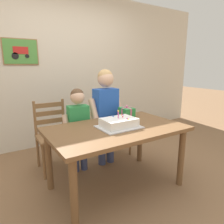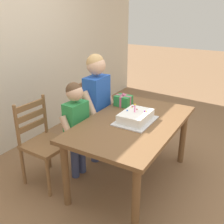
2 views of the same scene
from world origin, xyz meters
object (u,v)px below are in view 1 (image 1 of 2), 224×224
at_px(dining_table, 116,135).
at_px(chair_left, 53,135).
at_px(chair_right, 112,125).
at_px(child_younger, 78,122).
at_px(child_older, 106,108).
at_px(birthday_cake, 119,123).
at_px(gift_box_red_large, 127,112).

distance_m(dining_table, chair_left, 0.95).
bearing_deg(dining_table, chair_right, 60.87).
bearing_deg(child_younger, chair_left, 135.51).
bearing_deg(chair_right, dining_table, -119.13).
relative_size(chair_left, child_older, 0.69).
distance_m(chair_left, child_older, 0.79).
distance_m(birthday_cake, child_older, 0.62).
height_order(chair_left, chair_right, same).
bearing_deg(chair_left, gift_box_red_large, -32.62).
bearing_deg(chair_right, child_older, -134.89).
distance_m(gift_box_red_large, chair_right, 0.62).
relative_size(gift_box_red_large, chair_right, 0.21).
relative_size(dining_table, gift_box_red_large, 7.65).
xyz_separation_m(chair_right, child_younger, (-0.66, -0.25, 0.20)).
height_order(dining_table, child_older, child_older).
bearing_deg(dining_table, child_older, 70.12).
bearing_deg(chair_left, dining_table, -60.84).
height_order(chair_left, child_younger, child_younger).
bearing_deg(gift_box_red_large, dining_table, -140.11).
xyz_separation_m(gift_box_red_large, child_older, (-0.15, 0.27, 0.03)).
distance_m(gift_box_red_large, child_younger, 0.63).
bearing_deg(child_younger, child_older, -0.07).
xyz_separation_m(chair_left, chair_right, (0.92, -0.00, 0.00)).
bearing_deg(birthday_cake, chair_left, 119.31).
relative_size(birthday_cake, chair_left, 0.48).
distance_m(birthday_cake, chair_left, 1.02).
xyz_separation_m(birthday_cake, child_younger, (-0.22, 0.59, -0.10)).
bearing_deg(gift_box_red_large, child_younger, 154.25).
bearing_deg(gift_box_red_large, chair_left, 147.38).
height_order(birthday_cake, chair_left, chair_left).
relative_size(birthday_cake, gift_box_red_large, 2.29).
distance_m(chair_left, child_younger, 0.41).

